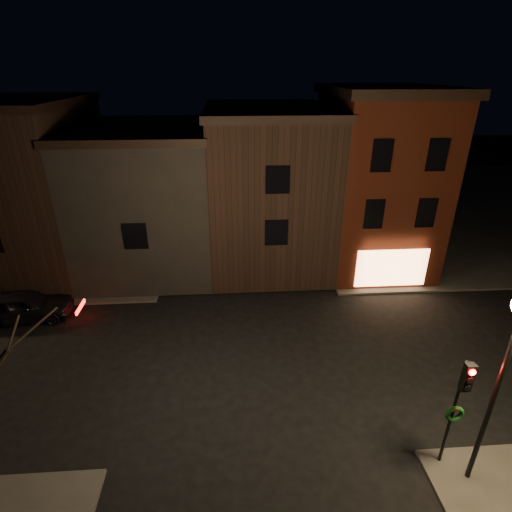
{
  "coord_description": "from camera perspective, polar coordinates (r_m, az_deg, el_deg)",
  "views": [
    {
      "loc": [
        -0.88,
        -13.75,
        11.54
      ],
      "look_at": [
        0.32,
        3.77,
        3.2
      ],
      "focal_mm": 28.0,
      "sensor_mm": 36.0,
      "label": 1
    }
  ],
  "objects": [
    {
      "name": "parked_car_a",
      "position": [
        23.11,
        -30.3,
        -6.18
      ],
      "size": [
        4.79,
        2.4,
        1.57
      ],
      "primitive_type": "imported",
      "rotation": [
        0.0,
        0.0,
        1.69
      ],
      "color": "black",
      "rests_on": "ground"
    },
    {
      "name": "sidewalk_far_left",
      "position": [
        40.45,
        -32.03,
        4.98
      ],
      "size": [
        30.0,
        30.0,
        0.12
      ],
      "primitive_type": "cube",
      "color": "#2D2B28",
      "rests_on": "ground"
    },
    {
      "name": "row_building_a",
      "position": [
        25.27,
        1.66,
        10.0
      ],
      "size": [
        7.3,
        10.3,
        9.4
      ],
      "color": "black",
      "rests_on": "ground"
    },
    {
      "name": "sidewalk_far_right",
      "position": [
        41.31,
        26.84,
        6.51
      ],
      "size": [
        30.0,
        30.0,
        0.12
      ],
      "primitive_type": "cube",
      "color": "#2D2B28",
      "rests_on": "ground"
    },
    {
      "name": "row_building_c",
      "position": [
        27.87,
        -29.93,
        8.65
      ],
      "size": [
        7.3,
        10.3,
        9.9
      ],
      "color": "black",
      "rests_on": "ground"
    },
    {
      "name": "street_lamp_near",
      "position": [
        12.27,
        32.77,
        -10.44
      ],
      "size": [
        0.6,
        0.6,
        6.48
      ],
      "color": "black",
      "rests_on": "sidewalk_near_right"
    },
    {
      "name": "traffic_signal",
      "position": [
        13.64,
        27.01,
        -17.81
      ],
      "size": [
        0.58,
        0.38,
        4.05
      ],
      "color": "black",
      "rests_on": "sidewalk_near_right"
    },
    {
      "name": "ground",
      "position": [
        17.97,
        -0.2,
        -14.55
      ],
      "size": [
        120.0,
        120.0,
        0.0
      ],
      "primitive_type": "plane",
      "color": "black",
      "rests_on": "ground"
    },
    {
      "name": "row_building_b",
      "position": [
        25.76,
        -14.8,
        8.31
      ],
      "size": [
        7.8,
        10.3,
        8.4
      ],
      "color": "black",
      "rests_on": "ground"
    },
    {
      "name": "corner_building",
      "position": [
        25.61,
        16.79,
        10.47
      ],
      "size": [
        6.5,
        8.5,
        10.5
      ],
      "color": "#4F1A0E",
      "rests_on": "ground"
    }
  ]
}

